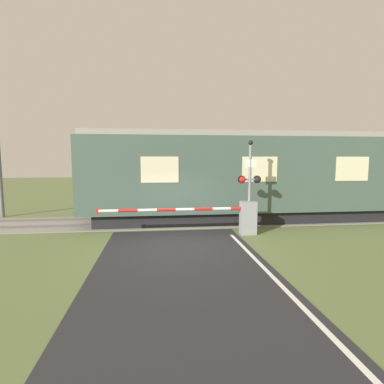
{
  "coord_description": "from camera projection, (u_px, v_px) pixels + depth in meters",
  "views": [
    {
      "loc": [
        -0.67,
        -10.07,
        2.95
      ],
      "look_at": [
        0.73,
        1.77,
        1.63
      ],
      "focal_mm": 28.0,
      "sensor_mm": 36.0,
      "label": 1
    }
  ],
  "objects": [
    {
      "name": "ground_plane",
      "position": [
        177.0,
        245.0,
        10.34
      ],
      "size": [
        80.0,
        80.0,
        0.0
      ],
      "primitive_type": "plane",
      "color": "#5B6B3D"
    },
    {
      "name": "track_bed",
      "position": [
        172.0,
        221.0,
        14.14
      ],
      "size": [
        36.0,
        3.2,
        0.13
      ],
      "color": "gray",
      "rests_on": "ground_plane"
    },
    {
      "name": "train",
      "position": [
        248.0,
        176.0,
        14.34
      ],
      "size": [
        15.41,
        3.17,
        4.17
      ],
      "color": "black",
      "rests_on": "ground_plane"
    },
    {
      "name": "crossing_barrier",
      "position": [
        236.0,
        216.0,
        11.69
      ],
      "size": [
        6.1,
        0.44,
        1.3
      ],
      "color": "gray",
      "rests_on": "ground_plane"
    },
    {
      "name": "signal_post",
      "position": [
        250.0,
        181.0,
        11.66
      ],
      "size": [
        0.92,
        0.26,
        3.67
      ],
      "color": "gray",
      "rests_on": "ground_plane"
    }
  ]
}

